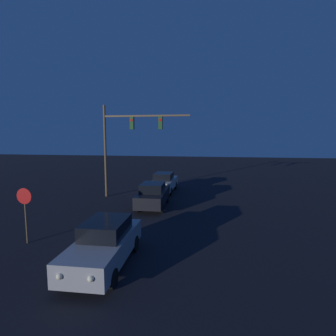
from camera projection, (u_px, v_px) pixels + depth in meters
car_near at (105, 244)px, 9.21m from camera, size 1.77×4.37×1.59m
car_mid at (153, 195)px, 16.88m from camera, size 1.78×4.38×1.59m
car_far at (164, 182)px, 21.56m from camera, size 1.74×4.36×1.59m
traffic_signal_mast at (126, 136)px, 19.18m from camera, size 6.42×0.30×6.83m
stop_sign at (25, 205)px, 11.02m from camera, size 0.68×0.07×2.40m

